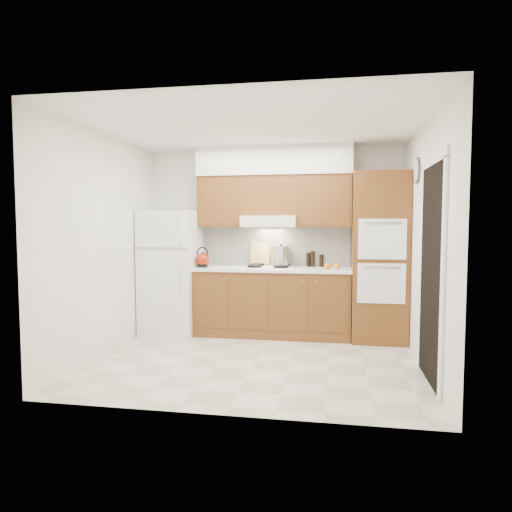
{
  "coord_description": "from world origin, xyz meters",
  "views": [
    {
      "loc": [
        0.86,
        -4.97,
        1.53
      ],
      "look_at": [
        -0.07,
        0.45,
        1.15
      ],
      "focal_mm": 32.0,
      "sensor_mm": 36.0,
      "label": 1
    }
  ],
  "objects": [
    {
      "name": "floor",
      "position": [
        0.0,
        0.0,
        0.0
      ],
      "size": [
        3.6,
        3.6,
        0.0
      ],
      "primitive_type": "plane",
      "color": "beige",
      "rests_on": "ground"
    },
    {
      "name": "ceiling",
      "position": [
        0.0,
        0.0,
        2.6
      ],
      "size": [
        3.6,
        3.6,
        0.0
      ],
      "primitive_type": "plane",
      "color": "white",
      "rests_on": "wall_back"
    },
    {
      "name": "wall_back",
      "position": [
        0.0,
        1.5,
        1.3
      ],
      "size": [
        3.6,
        0.02,
        2.6
      ],
      "primitive_type": "cube",
      "color": "white",
      "rests_on": "floor"
    },
    {
      "name": "wall_left",
      "position": [
        -1.8,
        0.0,
        1.3
      ],
      "size": [
        0.02,
        3.0,
        2.6
      ],
      "primitive_type": "cube",
      "color": "white",
      "rests_on": "floor"
    },
    {
      "name": "wall_right",
      "position": [
        1.8,
        0.0,
        1.3
      ],
      "size": [
        0.02,
        3.0,
        2.6
      ],
      "primitive_type": "cube",
      "color": "white",
      "rests_on": "floor"
    },
    {
      "name": "fridge",
      "position": [
        -1.41,
        1.14,
        0.86
      ],
      "size": [
        0.75,
        0.72,
        1.72
      ],
      "primitive_type": "cube",
      "color": "white",
      "rests_on": "floor"
    },
    {
      "name": "base_cabinets",
      "position": [
        0.02,
        1.2,
        0.45
      ],
      "size": [
        2.11,
        0.6,
        0.9
      ],
      "primitive_type": "cube",
      "color": "brown",
      "rests_on": "floor"
    },
    {
      "name": "countertop",
      "position": [
        0.03,
        1.19,
        0.92
      ],
      "size": [
        2.13,
        0.62,
        0.04
      ],
      "primitive_type": "cube",
      "color": "white",
      "rests_on": "base_cabinets"
    },
    {
      "name": "backsplash",
      "position": [
        0.02,
        1.49,
        1.22
      ],
      "size": [
        2.11,
        0.03,
        0.56
      ],
      "primitive_type": "cube",
      "color": "white",
      "rests_on": "countertop"
    },
    {
      "name": "oven_cabinet",
      "position": [
        1.44,
        1.18,
        1.1
      ],
      "size": [
        0.7,
        0.65,
        2.2
      ],
      "primitive_type": "cube",
      "color": "brown",
      "rests_on": "floor"
    },
    {
      "name": "upper_cab_left",
      "position": [
        -0.71,
        1.33,
        1.85
      ],
      "size": [
        0.63,
        0.33,
        0.7
      ],
      "primitive_type": "cube",
      "color": "brown",
      "rests_on": "wall_back"
    },
    {
      "name": "upper_cab_right",
      "position": [
        0.72,
        1.33,
        1.85
      ],
      "size": [
        0.73,
        0.33,
        0.7
      ],
      "primitive_type": "cube",
      "color": "brown",
      "rests_on": "wall_back"
    },
    {
      "name": "range_hood",
      "position": [
        -0.02,
        1.27,
        1.57
      ],
      "size": [
        0.75,
        0.45,
        0.15
      ],
      "primitive_type": "cube",
      "color": "silver",
      "rests_on": "wall_back"
    },
    {
      "name": "upper_cab_over_hood",
      "position": [
        -0.02,
        1.33,
        1.92
      ],
      "size": [
        0.75,
        0.33,
        0.55
      ],
      "primitive_type": "cube",
      "color": "brown",
      "rests_on": "range_hood"
    },
    {
      "name": "soffit",
      "position": [
        0.03,
        1.32,
        2.4
      ],
      "size": [
        2.13,
        0.36,
        0.4
      ],
      "primitive_type": "cube",
      "color": "silver",
      "rests_on": "wall_back"
    },
    {
      "name": "cooktop",
      "position": [
        -0.02,
        1.21,
        0.95
      ],
      "size": [
        0.74,
        0.5,
        0.01
      ],
      "primitive_type": "cube",
      "color": "white",
      "rests_on": "countertop"
    },
    {
      "name": "doorway",
      "position": [
        1.79,
        -0.35,
        1.05
      ],
      "size": [
        0.02,
        0.9,
        2.1
      ],
      "primitive_type": "cube",
      "color": "black",
      "rests_on": "floor"
    },
    {
      "name": "wall_clock",
      "position": [
        1.79,
        0.55,
        2.15
      ],
      "size": [
        0.02,
        0.3,
        0.3
      ],
      "primitive_type": "cylinder",
      "rotation": [
        0.0,
        1.57,
        0.0
      ],
      "color": "#3F3833",
      "rests_on": "wall_right"
    },
    {
      "name": "kettle",
      "position": [
        -0.93,
        1.07,
        1.04
      ],
      "size": [
        0.21,
        0.21,
        0.19
      ],
      "primitive_type": "sphere",
      "rotation": [
        0.0,
        0.0,
        -0.13
      ],
      "color": "maroon",
      "rests_on": "countertop"
    },
    {
      "name": "cutting_board",
      "position": [
        -0.19,
        1.45,
        1.14
      ],
      "size": [
        0.27,
        0.1,
        0.36
      ],
      "primitive_type": "cube",
      "rotation": [
        -0.21,
        0.0,
        0.04
      ],
      "color": "tan",
      "rests_on": "countertop"
    },
    {
      "name": "stock_pot",
      "position": [
        0.13,
        1.34,
        1.1
      ],
      "size": [
        0.29,
        0.29,
        0.25
      ],
      "primitive_type": "cylinder",
      "rotation": [
        0.0,
        0.0,
        -0.22
      ],
      "color": "silver",
      "rests_on": "cooktop"
    },
    {
      "name": "condiment_a",
      "position": [
        0.56,
        1.42,
        1.05
      ],
      "size": [
        0.07,
        0.07,
        0.22
      ],
      "primitive_type": "cylinder",
      "rotation": [
        0.0,
        0.0,
        0.18
      ],
      "color": "black",
      "rests_on": "countertop"
    },
    {
      "name": "condiment_b",
      "position": [
        0.5,
        1.45,
        1.04
      ],
      "size": [
        0.08,
        0.08,
        0.19
      ],
      "primitive_type": "cylinder",
      "rotation": [
        0.0,
        0.0,
        -0.31
      ],
      "color": "black",
      "rests_on": "countertop"
    },
    {
      "name": "condiment_c",
      "position": [
        0.68,
        1.45,
        1.02
      ],
      "size": [
        0.07,
        0.07,
        0.17
      ],
      "primitive_type": "cylinder",
      "rotation": [
        0.0,
        0.0,
        0.15
      ],
      "color": "black",
      "rests_on": "countertop"
    },
    {
      "name": "orange_near",
      "position": [
        0.78,
        1.07,
        0.98
      ],
      "size": [
        0.1,
        0.1,
        0.08
      ],
      "primitive_type": "sphere",
      "rotation": [
        0.0,
        0.0,
        0.18
      ],
      "color": "#FF540D",
      "rests_on": "countertop"
    },
    {
      "name": "orange_far",
      "position": [
        0.9,
        1.18,
        0.98
      ],
      "size": [
        0.09,
        0.09,
        0.08
      ],
      "primitive_type": "sphere",
      "rotation": [
        0.0,
        0.0,
        0.1
      ],
      "color": "#FF990D",
      "rests_on": "countertop"
    }
  ]
}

